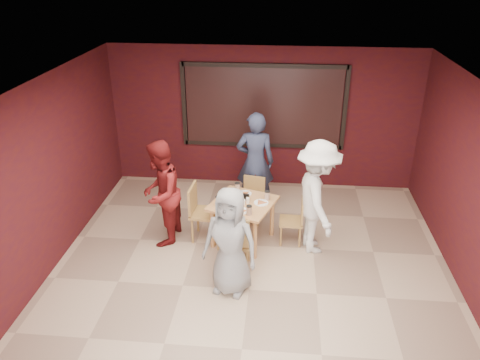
# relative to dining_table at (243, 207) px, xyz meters

# --- Properties ---
(floor) EXTENTS (7.00, 7.00, 0.00)m
(floor) POSITION_rel_dining_table_xyz_m (0.20, -1.25, -0.64)
(floor) COLOR tan
(floor) RESTS_ON ground
(window_blinds) EXTENTS (3.00, 0.02, 1.50)m
(window_blinds) POSITION_rel_dining_table_xyz_m (0.20, 2.20, 1.01)
(window_blinds) COLOR black
(dining_table) EXTENTS (1.18, 1.18, 0.88)m
(dining_table) POSITION_rel_dining_table_xyz_m (0.00, 0.00, 0.00)
(dining_table) COLOR #D18256
(dining_table) RESTS_ON floor
(chair_front) EXTENTS (0.47, 0.47, 0.97)m
(chair_front) POSITION_rel_dining_table_xyz_m (-0.05, -0.83, -0.10)
(chair_front) COLOR #B07D44
(chair_front) RESTS_ON floor
(chair_back) EXTENTS (0.45, 0.45, 0.80)m
(chair_back) POSITION_rel_dining_table_xyz_m (0.11, 0.73, -0.19)
(chair_back) COLOR #B07D44
(chair_back) RESTS_ON floor
(chair_left) EXTENTS (0.49, 0.49, 0.96)m
(chair_left) POSITION_rel_dining_table_xyz_m (-0.70, 0.03, -0.10)
(chair_left) COLOR #B07D44
(chair_left) RESTS_ON floor
(chair_right) EXTENTS (0.38, 0.38, 0.78)m
(chair_right) POSITION_rel_dining_table_xyz_m (0.85, 0.05, -0.20)
(chair_right) COLOR #B07D44
(chair_right) RESTS_ON floor
(diner_front) EXTENTS (0.88, 0.69, 1.59)m
(diner_front) POSITION_rel_dining_table_xyz_m (-0.06, -1.25, 0.15)
(diner_front) COLOR gray
(diner_front) RESTS_ON floor
(diner_back) EXTENTS (0.70, 0.48, 1.87)m
(diner_back) POSITION_rel_dining_table_xyz_m (0.12, 1.14, 0.29)
(diner_back) COLOR #2C344F
(diner_back) RESTS_ON floor
(diner_left) EXTENTS (0.72, 0.89, 1.75)m
(diner_left) POSITION_rel_dining_table_xyz_m (-1.31, -0.10, 0.23)
(diner_left) COLOR maroon
(diner_left) RESTS_ON floor
(diner_right) EXTENTS (0.92, 1.31, 1.85)m
(diner_right) POSITION_rel_dining_table_xyz_m (1.16, -0.10, 0.28)
(diner_right) COLOR white
(diner_right) RESTS_ON floor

